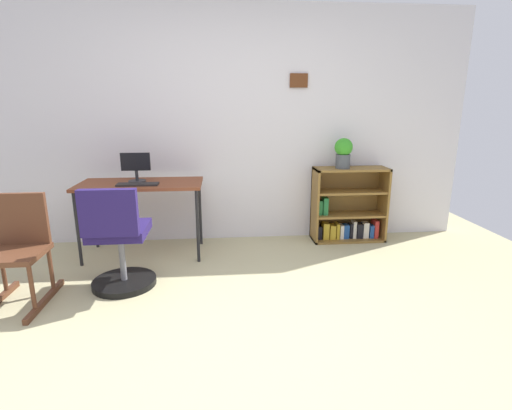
# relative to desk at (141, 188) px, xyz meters

# --- Properties ---
(ground_plane) EXTENTS (6.24, 6.24, 0.00)m
(ground_plane) POSITION_rel_desk_xyz_m (0.87, -1.68, -0.68)
(ground_plane) COLOR tan
(wall_back) EXTENTS (5.20, 0.12, 2.48)m
(wall_back) POSITION_rel_desk_xyz_m (0.87, 0.47, 0.56)
(wall_back) COLOR silver
(wall_back) RESTS_ON ground_plane
(desk) EXTENTS (1.18, 0.57, 0.74)m
(desk) POSITION_rel_desk_xyz_m (0.00, 0.00, 0.00)
(desk) COLOR brown
(desk) RESTS_ON ground_plane
(monitor) EXTENTS (0.28, 0.17, 0.28)m
(monitor) POSITION_rel_desk_xyz_m (-0.04, 0.05, 0.21)
(monitor) COLOR #262628
(monitor) RESTS_ON desk
(keyboard) EXTENTS (0.38, 0.13, 0.02)m
(keyboard) POSITION_rel_desk_xyz_m (0.00, -0.13, 0.07)
(keyboard) COLOR black
(keyboard) RESTS_ON desk
(office_chair) EXTENTS (0.52, 0.55, 0.88)m
(office_chair) POSITION_rel_desk_xyz_m (-0.05, -0.76, -0.30)
(office_chair) COLOR black
(office_chair) RESTS_ON ground_plane
(rocking_chair) EXTENTS (0.42, 0.64, 0.82)m
(rocking_chair) POSITION_rel_desk_xyz_m (-0.76, -0.88, -0.26)
(rocking_chair) COLOR #58311E
(rocking_chair) RESTS_ON ground_plane
(bookshelf_low) EXTENTS (0.79, 0.30, 0.81)m
(bookshelf_low) POSITION_rel_desk_xyz_m (2.17, 0.27, -0.33)
(bookshelf_low) COLOR brown
(bookshelf_low) RESTS_ON ground_plane
(potted_plant_on_shelf) EXTENTS (0.19, 0.19, 0.32)m
(potted_plant_on_shelf) POSITION_rel_desk_xyz_m (2.07, 0.22, 0.31)
(potted_plant_on_shelf) COLOR #474C51
(potted_plant_on_shelf) RESTS_ON bookshelf_low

